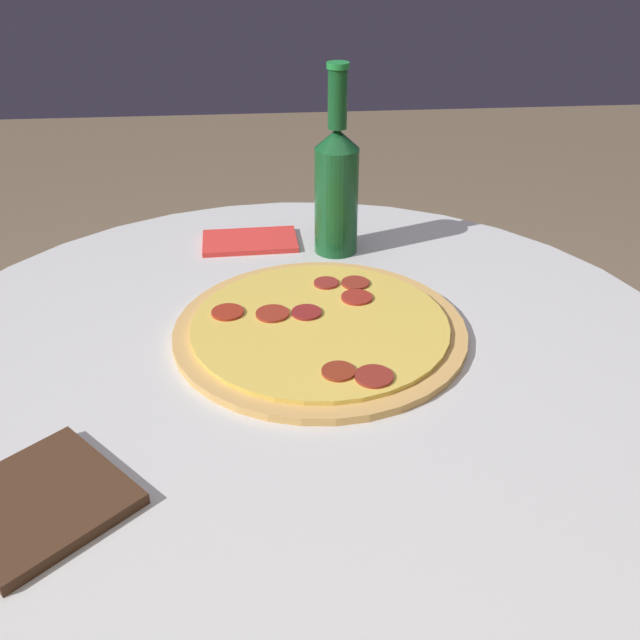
{
  "coord_description": "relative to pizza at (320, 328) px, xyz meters",
  "views": [
    {
      "loc": [
        0.04,
        0.71,
        1.23
      ],
      "look_at": [
        -0.03,
        -0.05,
        0.77
      ],
      "focal_mm": 40.0,
      "sensor_mm": 36.0,
      "label": 1
    }
  ],
  "objects": [
    {
      "name": "table",
      "position": [
        0.03,
        0.05,
        -0.2
      ],
      "size": [
        1.01,
        1.01,
        0.75
      ],
      "color": "silver",
      "rests_on": "ground_plane"
    },
    {
      "name": "pizza_paddle",
      "position": [
        0.3,
        0.29,
        -0.0
      ],
      "size": [
        0.24,
        0.23,
        0.02
      ],
      "rotation": [
        0.0,
        0.0,
        0.73
      ],
      "color": "#422819",
      "rests_on": "table"
    },
    {
      "name": "napkin",
      "position": [
        0.09,
        -0.28,
        -0.0
      ],
      "size": [
        0.15,
        0.09,
        0.01
      ],
      "color": "red",
      "rests_on": "table"
    },
    {
      "name": "beer_bottle",
      "position": [
        -0.05,
        -0.24,
        0.1
      ],
      "size": [
        0.07,
        0.07,
        0.28
      ],
      "color": "#144C23",
      "rests_on": "table"
    },
    {
      "name": "pizza",
      "position": [
        0.0,
        0.0,
        0.0
      ],
      "size": [
        0.37,
        0.37,
        0.02
      ],
      "color": "tan",
      "rests_on": "table"
    }
  ]
}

